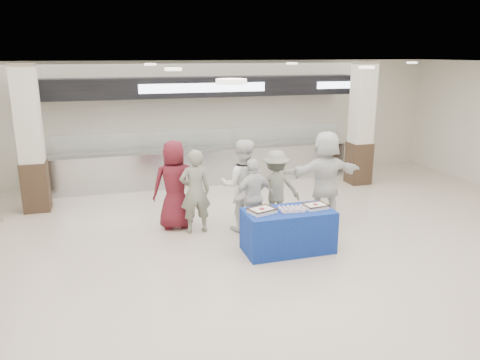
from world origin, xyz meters
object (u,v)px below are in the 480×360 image
object	(u,v)px
display_table	(288,231)
sheet_cake_right	(315,206)
chef_tall	(242,185)
chef_short	(253,197)
civilian_maroon	(175,185)
soldier_b	(276,188)
cupcake_tray	(292,209)
soldier_a	(195,191)
sheet_cake_left	(262,210)
civilian_white	(325,176)

from	to	relation	value
display_table	sheet_cake_right	bearing A→B (deg)	-1.70
display_table	chef_tall	size ratio (longest dim) A/B	0.86
display_table	chef_short	xyz separation A→B (m)	(-0.34, 0.93, 0.37)
display_table	civilian_maroon	size ratio (longest dim) A/B	0.87
chef_short	soldier_b	size ratio (longest dim) A/B	0.97
chef_tall	cupcake_tray	bearing A→B (deg)	126.48
sheet_cake_right	civilian_maroon	distance (m)	2.80
sheet_cake_right	chef_tall	size ratio (longest dim) A/B	0.24
display_table	soldier_a	distance (m)	1.98
soldier_a	chef_tall	bearing A→B (deg)	168.95
soldier_a	soldier_b	xyz separation A→B (m)	(1.63, -0.03, -0.06)
display_table	sheet_cake_left	size ratio (longest dim) A/B	3.10
soldier_b	sheet_cake_left	bearing A→B (deg)	73.89
sheet_cake_right	soldier_b	distance (m)	1.36
civilian_maroon	soldier_b	world-z (taller)	civilian_maroon
chef_short	sheet_cake_left	bearing A→B (deg)	66.09
sheet_cake_right	civilian_white	world-z (taller)	civilian_white
cupcake_tray	chef_tall	distance (m)	1.37
sheet_cake_left	chef_tall	distance (m)	1.21
sheet_cake_left	chef_short	world-z (taller)	chef_short
cupcake_tray	chef_tall	bearing A→B (deg)	112.11
cupcake_tray	civilian_maroon	distance (m)	2.47
sheet_cake_left	soldier_b	bearing A→B (deg)	60.32
soldier_a	cupcake_tray	bearing A→B (deg)	132.96
sheet_cake_left	chef_short	xyz separation A→B (m)	(0.15, 0.91, -0.05)
display_table	sheet_cake_left	world-z (taller)	sheet_cake_left
civilian_maroon	chef_short	bearing A→B (deg)	151.50
display_table	chef_short	distance (m)	1.06
soldier_a	civilian_white	distance (m)	2.71
display_table	civilian_maroon	xyz separation A→B (m)	(-1.71, 1.70, 0.51)
sheet_cake_left	cupcake_tray	distance (m)	0.53
sheet_cake_right	soldier_a	xyz separation A→B (m)	(-1.87, 1.37, 0.03)
sheet_cake_right	soldier_b	size ratio (longest dim) A/B	0.28
cupcake_tray	soldier_b	distance (m)	1.38
cupcake_tray	civilian_maroon	size ratio (longest dim) A/B	0.23
display_table	soldier_b	bearing A→B (deg)	78.69
display_table	chef_tall	world-z (taller)	chef_tall
chef_tall	soldier_b	bearing A→B (deg)	-157.55
chef_short	civilian_white	size ratio (longest dim) A/B	0.79
sheet_cake_right	chef_short	xyz separation A→B (m)	(-0.84, 0.94, -0.05)
sheet_cake_left	chef_tall	bearing A→B (deg)	89.27
chef_tall	civilian_white	bearing A→B (deg)	-162.98
chef_tall	sheet_cake_right	bearing A→B (deg)	142.44
cupcake_tray	soldier_b	xyz separation A→B (m)	(0.22, 1.36, -0.01)
chef_tall	chef_short	xyz separation A→B (m)	(0.13, -0.29, -0.16)
civilian_maroon	chef_short	distance (m)	1.58
soldier_a	soldier_b	bearing A→B (deg)	176.38
civilian_maroon	cupcake_tray	bearing A→B (deg)	136.07
sheet_cake_right	civilian_white	bearing A→B (deg)	57.64
display_table	soldier_b	xyz separation A→B (m)	(0.26, 1.33, 0.39)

